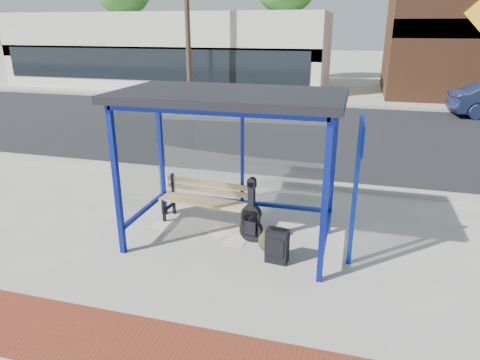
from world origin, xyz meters
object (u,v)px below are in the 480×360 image
(bench, at_px, (207,199))
(suitcase, at_px, (277,246))
(backpack, at_px, (267,242))
(guitar_bag, at_px, (251,220))

(bench, xyz_separation_m, suitcase, (1.44, -1.01, -0.19))
(suitcase, relative_size, backpack, 1.77)
(bench, xyz_separation_m, backpack, (1.23, -0.74, -0.30))
(suitcase, xyz_separation_m, backpack, (-0.21, 0.27, -0.11))
(bench, height_order, backpack, bench)
(guitar_bag, height_order, backpack, guitar_bag)
(guitar_bag, xyz_separation_m, suitcase, (0.52, -0.54, -0.11))
(bench, distance_m, guitar_bag, 1.03)
(backpack, bearing_deg, suitcase, -64.87)
(guitar_bag, bearing_deg, bench, 160.48)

